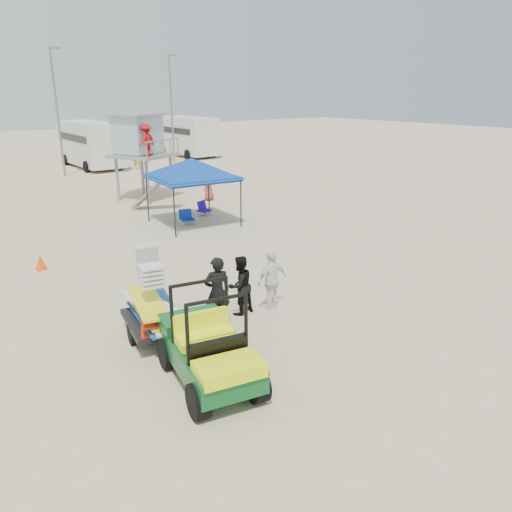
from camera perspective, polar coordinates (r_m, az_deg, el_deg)
ground at (r=11.32m, az=7.41°, el=-10.60°), size 140.00×140.00×0.00m
utility_cart at (r=9.66m, az=-5.38°, el=-9.79°), size 1.77×2.78×1.96m
surf_trailer at (r=11.56m, az=-11.61°, el=-5.66°), size 1.57×2.39×2.02m
man_left at (r=11.97m, az=-4.47°, el=-4.14°), size 0.74×0.59×1.77m
man_mid at (r=12.64m, az=-1.86°, el=-3.36°), size 0.80×0.65×1.54m
man_right at (r=12.93m, az=1.84°, el=-2.75°), size 0.93×0.40×1.58m
lifeguard_tower at (r=26.62m, az=-13.16°, el=13.04°), size 3.51×3.51×4.24m
canopy_blue at (r=21.08m, az=-7.38°, el=10.66°), size 3.41×3.41×3.20m
cone_near at (r=17.33m, az=-23.40°, el=-0.64°), size 0.34×0.34×0.50m
beach_chair_b at (r=23.08m, az=-6.06°, el=5.46°), size 0.69×0.75×0.64m
beach_chair_c at (r=21.53m, az=-7.93°, el=4.44°), size 0.70×0.77×0.64m
rv_mid_right at (r=39.32m, az=-18.39°, el=12.22°), size 2.64×7.00×3.25m
rv_far_right at (r=44.45m, az=-7.87°, el=13.59°), size 2.64×6.60×3.25m
light_pole_left at (r=35.40m, az=-21.74°, el=14.86°), size 0.14×0.14×8.00m
light_pole_right at (r=40.25m, az=-9.62°, el=16.15°), size 0.14×0.14×8.00m
distant_beachgoers at (r=25.20m, az=-23.29°, el=6.40°), size 15.60×12.95×1.76m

